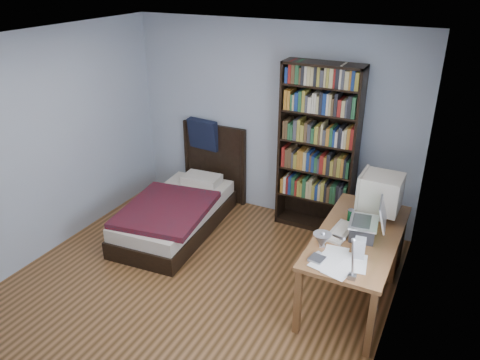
{
  "coord_description": "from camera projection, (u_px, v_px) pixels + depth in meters",
  "views": [
    {
      "loc": [
        2.21,
        -3.18,
        3.11
      ],
      "look_at": [
        0.19,
        0.83,
        1.0
      ],
      "focal_mm": 35.0,
      "sensor_mm": 36.0,
      "label": 1
    }
  ],
  "objects": [
    {
      "name": "desk",
      "position": [
        366.0,
        240.0,
        4.98
      ],
      "size": [
        0.75,
        1.59,
        0.73
      ],
      "color": "brown",
      "rests_on": "floor"
    },
    {
      "name": "bookshelf",
      "position": [
        318.0,
        150.0,
        5.63
      ],
      "size": [
        0.94,
        0.3,
        2.09
      ],
      "color": "black",
      "rests_on": "floor"
    },
    {
      "name": "keyboard",
      "position": [
        340.0,
        232.0,
        4.5
      ],
      "size": [
        0.21,
        0.44,
        0.04
      ],
      "primitive_type": "cube",
      "rotation": [
        0.0,
        0.07,
        -0.11
      ],
      "color": "#B8AD99",
      "rests_on": "desk"
    },
    {
      "name": "crt_monitor",
      "position": [
        379.0,
        193.0,
        4.71
      ],
      "size": [
        0.41,
        0.39,
        0.47
      ],
      "color": "beige",
      "rests_on": "desk"
    },
    {
      "name": "phone_grey",
      "position": [
        317.0,
        254.0,
        4.17
      ],
      "size": [
        0.07,
        0.1,
        0.02
      ],
      "primitive_type": "cube",
      "rotation": [
        0.0,
        0.0,
        -0.38
      ],
      "color": "#99999C",
      "rests_on": "desk"
    },
    {
      "name": "external_drive",
      "position": [
        317.0,
        259.0,
        4.09
      ],
      "size": [
        0.14,
        0.14,
        0.03
      ],
      "primitive_type": "cube",
      "rotation": [
        0.0,
        0.0,
        -0.17
      ],
      "color": "#99999C",
      "rests_on": "desk"
    },
    {
      "name": "bed",
      "position": [
        180.0,
        208.0,
        5.94
      ],
      "size": [
        1.12,
        2.02,
        1.16
      ],
      "color": "black",
      "rests_on": "floor"
    },
    {
      "name": "phone_silver",
      "position": [
        322.0,
        244.0,
        4.32
      ],
      "size": [
        0.08,
        0.11,
        0.02
      ],
      "primitive_type": "cube",
      "rotation": [
        0.0,
        0.0,
        0.43
      ],
      "color": "silver",
      "rests_on": "desk"
    },
    {
      "name": "speaker",
      "position": [
        360.0,
        248.0,
        4.11
      ],
      "size": [
        0.11,
        0.11,
        0.19
      ],
      "primitive_type": "cube",
      "rotation": [
        0.0,
        0.0,
        0.14
      ],
      "color": "#99999C",
      "rests_on": "desk"
    },
    {
      "name": "desk_lamp",
      "position": [
        328.0,
        244.0,
        3.37
      ],
      "size": [
        0.25,
        0.55,
        0.66
      ],
      "color": "#99999E",
      "rests_on": "desk"
    },
    {
      "name": "soda_can",
      "position": [
        351.0,
        215.0,
        4.7
      ],
      "size": [
        0.07,
        0.07,
        0.12
      ],
      "primitive_type": "cylinder",
      "color": "#063215",
      "rests_on": "desk"
    },
    {
      "name": "room",
      "position": [
        182.0,
        186.0,
        4.25
      ],
      "size": [
        4.2,
        4.24,
        2.5
      ],
      "color": "#4E3217",
      "rests_on": "ground"
    },
    {
      "name": "laptop",
      "position": [
        365.0,
        227.0,
        4.39
      ],
      "size": [
        0.37,
        0.37,
        0.41
      ],
      "color": "#2D2D30",
      "rests_on": "desk"
    },
    {
      "name": "mouse",
      "position": [
        365.0,
        222.0,
        4.68
      ],
      "size": [
        0.06,
        0.1,
        0.03
      ],
      "primitive_type": "ellipsoid",
      "color": "silver",
      "rests_on": "desk"
    }
  ]
}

